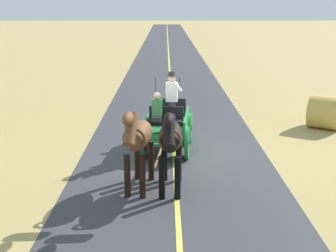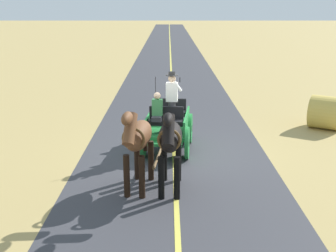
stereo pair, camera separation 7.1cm
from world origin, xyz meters
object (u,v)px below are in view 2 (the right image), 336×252
at_px(horse_drawn_carriage, 168,125).
at_px(hay_bale, 326,113).
at_px(horse_near_side, 170,140).
at_px(horse_off_side, 138,138).

bearing_deg(horse_drawn_carriage, hay_bale, -157.41).
distance_m(horse_drawn_carriage, horse_near_side, 3.10).
bearing_deg(hay_bale, horse_off_side, 39.68).
distance_m(horse_off_side, hay_bale, 8.43).
xyz_separation_m(horse_drawn_carriage, horse_off_side, (0.71, 2.97, 0.51)).
bearing_deg(horse_off_side, hay_bale, -140.32).
relative_size(horse_off_side, hay_bale, 1.84).
relative_size(horse_near_side, hay_bale, 1.84).
relative_size(horse_drawn_carriage, hay_bale, 3.76).
bearing_deg(horse_drawn_carriage, horse_off_side, 76.47).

